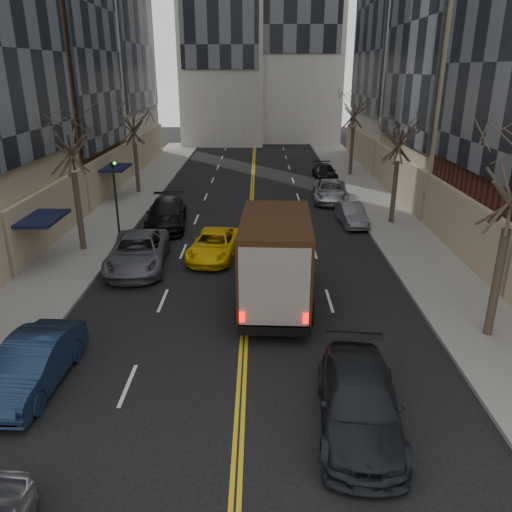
{
  "coord_description": "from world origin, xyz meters",
  "views": [
    {
      "loc": [
        0.52,
        -4.92,
        9.13
      ],
      "look_at": [
        0.42,
        13.47,
        2.2
      ],
      "focal_mm": 35.0,
      "sensor_mm": 36.0,
      "label": 1
    }
  ],
  "objects": [
    {
      "name": "observer_sedan",
      "position": [
        3.22,
        6.19,
        0.76
      ],
      "size": [
        2.63,
        5.44,
        1.53
      ],
      "rotation": [
        0.0,
        0.0,
        -0.1
      ],
      "color": "black",
      "rests_on": "ground"
    },
    {
      "name": "tree_lf_mid",
      "position": [
        -8.8,
        20.0,
        6.6
      ],
      "size": [
        3.2,
        3.2,
        8.91
      ],
      "color": "#382D23",
      "rests_on": "sidewalk_left"
    },
    {
      "name": "sidewalk_right",
      "position": [
        9.0,
        27.0,
        0.07
      ],
      "size": [
        4.0,
        66.0,
        0.15
      ],
      "primitive_type": "cube",
      "color": "slate",
      "rests_on": "ground"
    },
    {
      "name": "ups_truck",
      "position": [
        1.2,
        13.76,
        1.94
      ],
      "size": [
        3.13,
        7.13,
        3.84
      ],
      "rotation": [
        0.0,
        0.0,
        -0.04
      ],
      "color": "black",
      "rests_on": "ground"
    },
    {
      "name": "parked_lf_d",
      "position": [
        -5.1,
        24.35,
        0.82
      ],
      "size": [
        2.84,
        5.83,
        1.64
      ],
      "primitive_type": "imported",
      "rotation": [
        0.0,
        0.0,
        0.1
      ],
      "color": "black",
      "rests_on": "ground"
    },
    {
      "name": "traffic_signal",
      "position": [
        -7.39,
        22.0,
        2.82
      ],
      "size": [
        0.29,
        0.26,
        4.7
      ],
      "color": "black",
      "rests_on": "sidewalk_left"
    },
    {
      "name": "sidewalk_left",
      "position": [
        -9.0,
        27.0,
        0.07
      ],
      "size": [
        4.0,
        66.0,
        0.15
      ],
      "primitive_type": "cube",
      "color": "slate",
      "rests_on": "ground"
    },
    {
      "name": "parked_rt_c",
      "position": [
        6.3,
        38.46,
        0.65
      ],
      "size": [
        1.94,
        4.52,
        1.3
      ],
      "primitive_type": "imported",
      "rotation": [
        0.0,
        0.0,
        0.03
      ],
      "color": "black",
      "rests_on": "ground"
    },
    {
      "name": "tree_rt_mid",
      "position": [
        8.8,
        25.0,
        6.17
      ],
      "size": [
        3.2,
        3.2,
        8.32
      ],
      "color": "#382D23",
      "rests_on": "sidewalk_right"
    },
    {
      "name": "pedestrian",
      "position": [
        -0.34,
        17.43,
        0.95
      ],
      "size": [
        0.68,
        0.81,
        1.89
      ],
      "primitive_type": "imported",
      "rotation": [
        0.0,
        0.0,
        1.95
      ],
      "color": "black",
      "rests_on": "ground"
    },
    {
      "name": "taxi",
      "position": [
        -1.75,
        19.15,
        0.67
      ],
      "size": [
        2.85,
        5.07,
        1.34
      ],
      "primitive_type": "imported",
      "rotation": [
        0.0,
        0.0,
        -0.13
      ],
      "color": "yellow",
      "rests_on": "ground"
    },
    {
      "name": "parked_lf_e",
      "position": [
        -5.1,
        24.71,
        0.66
      ],
      "size": [
        1.89,
        3.98,
        1.31
      ],
      "primitive_type": "imported",
      "rotation": [
        0.0,
        0.0,
        0.09
      ],
      "color": "#9FA2A7",
      "rests_on": "ground"
    },
    {
      "name": "parked_rt_b",
      "position": [
        5.76,
        30.86,
        0.74
      ],
      "size": [
        2.87,
        5.49,
        1.48
      ],
      "primitive_type": "imported",
      "rotation": [
        0.0,
        0.0,
        -0.08
      ],
      "color": "#9FA3A7",
      "rests_on": "ground"
    },
    {
      "name": "parked_rt_a",
      "position": [
        6.3,
        24.94,
        0.65
      ],
      "size": [
        1.61,
        4.0,
        1.29
      ],
      "primitive_type": "imported",
      "rotation": [
        0.0,
        0.0,
        0.06
      ],
      "color": "#515459",
      "rests_on": "ground"
    },
    {
      "name": "parked_lf_c",
      "position": [
        -5.34,
        17.74,
        0.8
      ],
      "size": [
        3.13,
        5.97,
        1.6
      ],
      "primitive_type": "imported",
      "rotation": [
        0.0,
        0.0,
        0.08
      ],
      "color": "#55575D",
      "rests_on": "ground"
    },
    {
      "name": "tree_rt_far",
      "position": [
        8.8,
        40.0,
        6.74
      ],
      "size": [
        3.2,
        3.2,
        9.11
      ],
      "color": "#382D23",
      "rests_on": "sidewalk_right"
    },
    {
      "name": "parked_lf_b",
      "position": [
        -6.3,
        7.97,
        0.77
      ],
      "size": [
        1.85,
        4.74,
        1.54
      ],
      "primitive_type": "imported",
      "rotation": [
        0.0,
        0.0,
        -0.05
      ],
      "color": "#111E36",
      "rests_on": "ground"
    },
    {
      "name": "tree_lf_far",
      "position": [
        -8.8,
        33.0,
        6.02
      ],
      "size": [
        3.2,
        3.2,
        8.12
      ],
      "color": "#382D23",
      "rests_on": "sidewalk_left"
    }
  ]
}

